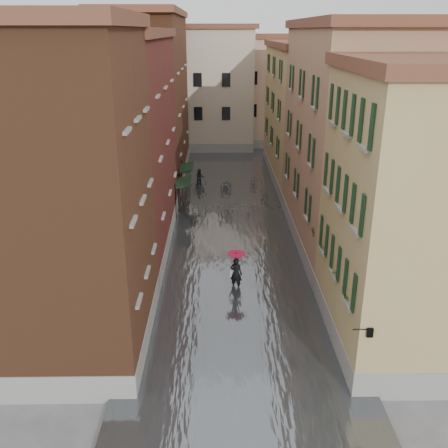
{
  "coord_description": "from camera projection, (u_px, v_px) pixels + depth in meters",
  "views": [
    {
      "loc": [
        -0.97,
        -20.85,
        12.88
      ],
      "look_at": [
        -0.62,
        4.5,
        3.0
      ],
      "focal_mm": 40.0,
      "sensor_mm": 36.0,
      "label": 1
    }
  ],
  "objects": [
    {
      "name": "building_left_mid",
      "position": [
        118.0,
        148.0,
        30.14
      ],
      "size": [
        6.0,
        14.0,
        12.5
      ],
      "primitive_type": "cube",
      "color": "maroon",
      "rests_on": "ground"
    },
    {
      "name": "window_planters",
      "position": [
        332.0,
        255.0,
        22.25
      ],
      "size": [
        0.59,
        7.86,
        0.84
      ],
      "color": "brown",
      "rests_on": "ground"
    },
    {
      "name": "building_left_far",
      "position": [
        148.0,
        102.0,
        43.85
      ],
      "size": [
        6.0,
        16.0,
        14.0
      ],
      "primitive_type": "cube",
      "color": "brown",
      "rests_on": "ground"
    },
    {
      "name": "pedestrian_main",
      "position": [
        236.0,
        268.0,
        26.14
      ],
      "size": [
        1.0,
        1.0,
        2.06
      ],
      "color": "black",
      "rests_on": "ground"
    },
    {
      "name": "building_end_pink",
      "position": [
        275.0,
        92.0,
        59.28
      ],
      "size": [
        10.0,
        9.0,
        12.0
      ],
      "primitive_type": "cube",
      "color": "#CA9E8E",
      "rests_on": "ground"
    },
    {
      "name": "ground",
      "position": [
        238.0,
        315.0,
        24.12
      ],
      "size": [
        120.0,
        120.0,
        0.0
      ],
      "primitive_type": "plane",
      "color": "#59595B",
      "rests_on": "ground"
    },
    {
      "name": "building_right_mid",
      "position": [
        348.0,
        143.0,
        30.23
      ],
      "size": [
        6.0,
        14.0,
        13.0
      ],
      "primitive_type": "cube",
      "color": "#97795B",
      "rests_on": "ground"
    },
    {
      "name": "floodwater",
      "position": [
        231.0,
        219.0,
        36.19
      ],
      "size": [
        10.0,
        60.0,
        0.2
      ],
      "primitive_type": "cube",
      "color": "#505458",
      "rests_on": "ground"
    },
    {
      "name": "awning_near",
      "position": [
        183.0,
        183.0,
        36.38
      ],
      "size": [
        1.09,
        2.71,
        2.8
      ],
      "color": "black",
      "rests_on": "ground"
    },
    {
      "name": "building_right_near",
      "position": [
        413.0,
        218.0,
        20.26
      ],
      "size": [
        6.0,
        8.0,
        11.5
      ],
      "primitive_type": "cube",
      "color": "tan",
      "rests_on": "ground"
    },
    {
      "name": "awning_far",
      "position": [
        186.0,
        168.0,
        40.23
      ],
      "size": [
        1.09,
        2.94,
        2.8
      ],
      "color": "black",
      "rests_on": "ground"
    },
    {
      "name": "pedestrian_far",
      "position": [
        200.0,
        178.0,
        43.66
      ],
      "size": [
        0.85,
        0.7,
        1.62
      ],
      "primitive_type": "imported",
      "rotation": [
        0.0,
        0.0,
        0.11
      ],
      "color": "black",
      "rests_on": "ground"
    },
    {
      "name": "wall_lantern",
      "position": [
        369.0,
        332.0,
        17.49
      ],
      "size": [
        0.71,
        0.22,
        0.35
      ],
      "color": "black",
      "rests_on": "ground"
    },
    {
      "name": "building_left_near",
      "position": [
        66.0,
        202.0,
        19.8
      ],
      "size": [
        6.0,
        8.0,
        13.0
      ],
      "primitive_type": "cube",
      "color": "brown",
      "rests_on": "ground"
    },
    {
      "name": "building_right_far",
      "position": [
        306.0,
        116.0,
        44.48
      ],
      "size": [
        6.0,
        16.0,
        11.5
      ],
      "primitive_type": "cube",
      "color": "tan",
      "rests_on": "ground"
    },
    {
      "name": "building_end_cream",
      "position": [
        199.0,
        90.0,
        57.12
      ],
      "size": [
        12.0,
        9.0,
        13.0
      ],
      "primitive_type": "cube",
      "color": "#B7A991",
      "rests_on": "ground"
    }
  ]
}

